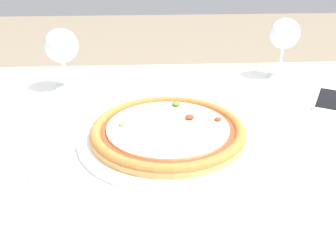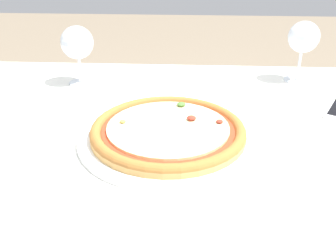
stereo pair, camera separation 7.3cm
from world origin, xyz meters
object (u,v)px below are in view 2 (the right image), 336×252
object	(u,v)px
wine_glass_far_left	(77,44)
fork	(30,182)
dining_table	(179,174)
pizza_plate	(168,132)
wine_glass_far_right	(304,39)

from	to	relation	value
wine_glass_far_left	fork	bearing A→B (deg)	-85.47
dining_table	wine_glass_far_left	bearing A→B (deg)	133.75
pizza_plate	wine_glass_far_left	distance (m)	0.40
fork	wine_glass_far_right	xyz separation A→B (m)	(0.56, 0.51, 0.12)
fork	wine_glass_far_right	size ratio (longest dim) A/B	1.03
dining_table	fork	size ratio (longest dim) A/B	7.21
wine_glass_far_right	fork	bearing A→B (deg)	-137.31
wine_glass_far_left	wine_glass_far_right	bearing A→B (deg)	5.24
pizza_plate	fork	xyz separation A→B (m)	(-0.22, -0.16, -0.01)
fork	wine_glass_far_right	distance (m)	0.77
wine_glass_far_left	dining_table	bearing A→B (deg)	-46.25
dining_table	wine_glass_far_left	distance (m)	0.45
dining_table	fork	world-z (taller)	fork
wine_glass_far_right	pizza_plate	bearing A→B (deg)	-133.81
dining_table	wine_glass_far_right	bearing A→B (deg)	47.48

